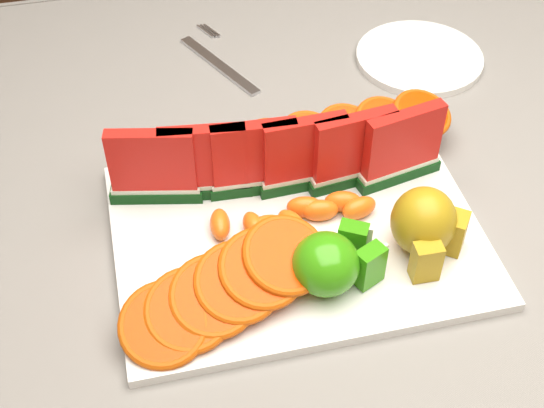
% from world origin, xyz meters
% --- Properties ---
extents(table, '(1.40, 0.90, 0.75)m').
position_xyz_m(table, '(0.00, 0.00, 0.65)').
color(table, '#4B371F').
rests_on(table, ground).
extents(tablecloth, '(1.53, 1.03, 0.20)m').
position_xyz_m(tablecloth, '(0.00, 0.00, 0.72)').
color(tablecloth, gray).
rests_on(tablecloth, table).
extents(platter, '(0.40, 0.30, 0.01)m').
position_xyz_m(platter, '(-0.08, -0.07, 0.76)').
color(platter, silver).
rests_on(platter, tablecloth).
extents(apple_cluster, '(0.10, 0.08, 0.06)m').
position_xyz_m(apple_cluster, '(-0.06, -0.15, 0.80)').
color(apple_cluster, '#297A10').
rests_on(apple_cluster, platter).
extents(pear_cluster, '(0.10, 0.09, 0.08)m').
position_xyz_m(pear_cluster, '(0.04, -0.12, 0.81)').
color(pear_cluster, olive).
rests_on(pear_cluster, platter).
extents(side_plate, '(0.21, 0.21, 0.01)m').
position_xyz_m(side_plate, '(0.17, 0.22, 0.76)').
color(side_plate, silver).
rests_on(side_plate, tablecloth).
extents(fork, '(0.09, 0.19, 0.00)m').
position_xyz_m(fork, '(-0.11, 0.28, 0.76)').
color(fork, silver).
rests_on(fork, tablecloth).
extents(watermelon_row, '(0.39, 0.07, 0.10)m').
position_xyz_m(watermelon_row, '(-0.08, 0.00, 0.82)').
color(watermelon_row, '#0A3712').
rests_on(watermelon_row, platter).
extents(orange_fan_front, '(0.24, 0.15, 0.06)m').
position_xyz_m(orange_fan_front, '(-0.17, -0.15, 0.80)').
color(orange_fan_front, '#F63E0A').
rests_on(orange_fan_front, platter).
extents(orange_fan_back, '(0.38, 0.10, 0.05)m').
position_xyz_m(orange_fan_back, '(-0.03, 0.06, 0.79)').
color(orange_fan_back, '#F63E0A').
rests_on(orange_fan_back, platter).
extents(tangerine_segments, '(0.19, 0.06, 0.03)m').
position_xyz_m(tangerine_segments, '(-0.08, -0.06, 0.78)').
color(tangerine_segments, orange).
rests_on(tangerine_segments, platter).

